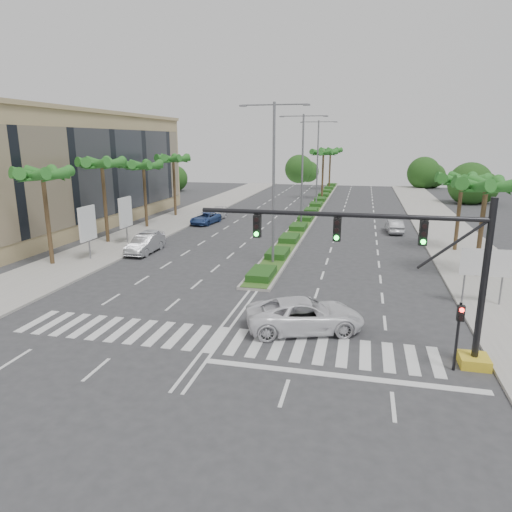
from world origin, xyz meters
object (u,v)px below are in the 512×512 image
at_px(car_parked_a, 148,240).
at_px(car_right, 394,226).
at_px(car_parked_d, 215,214).
at_px(car_parked_b, 145,244).
at_px(car_parked_c, 205,218).
at_px(car_crossing, 305,315).

height_order(car_parked_a, car_right, car_parked_a).
distance_m(car_parked_a, car_right, 24.98).
bearing_deg(car_parked_d, car_parked_b, -90.83).
bearing_deg(car_parked_c, car_parked_a, -85.90).
bearing_deg(car_parked_c, car_right, 6.54).
bearing_deg(car_crossing, car_right, -30.93).
xyz_separation_m(car_parked_d, car_crossing, (14.77, -30.54, 0.14)).
relative_size(car_parked_a, car_right, 1.17).
bearing_deg(car_parked_c, car_parked_b, -83.67).
height_order(car_crossing, car_right, car_crossing).
bearing_deg(car_parked_b, car_parked_d, 87.95).
relative_size(car_parked_a, car_crossing, 0.82).
bearing_deg(car_parked_c, car_crossing, -53.82).
relative_size(car_parked_b, car_parked_d, 1.02).
bearing_deg(car_parked_d, car_crossing, -63.22).
distance_m(car_crossing, car_right, 27.80).
bearing_deg(car_crossing, car_parked_d, 7.02).
bearing_deg(car_parked_a, car_right, 24.09).
xyz_separation_m(car_parked_b, car_parked_d, (0.55, 17.39, -0.10)).
distance_m(car_parked_a, car_crossing, 21.56).
distance_m(car_parked_b, car_right, 25.39).
height_order(car_parked_d, car_crossing, car_crossing).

